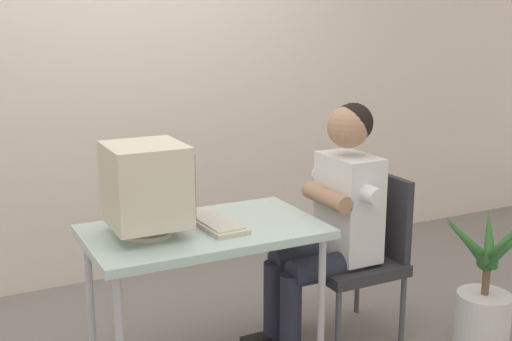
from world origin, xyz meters
TOP-DOWN VIEW (x-y plane):
  - wall_back at (0.30, 1.40)m, footprint 8.00×0.10m
  - desk at (0.00, 0.00)m, footprint 1.12×0.66m
  - crt_monitor at (-0.27, 0.02)m, footprint 0.35×0.36m
  - keyboard at (0.06, 0.01)m, footprint 0.19×0.44m
  - office_chair at (0.90, -0.04)m, footprint 0.47×0.47m
  - person_seated at (0.71, -0.04)m, footprint 0.69×0.55m
  - potted_plant at (1.40, -0.45)m, footprint 0.56×0.52m

SIDE VIEW (x-z plane):
  - potted_plant at x=1.40m, z-range -0.06..0.68m
  - office_chair at x=0.90m, z-range 0.04..0.93m
  - desk at x=0.00m, z-range 0.31..1.04m
  - person_seated at x=0.71m, z-range 0.06..1.35m
  - keyboard at x=0.06m, z-range 0.73..0.76m
  - crt_monitor at x=-0.27m, z-range 0.75..1.18m
  - wall_back at x=0.30m, z-range 0.00..3.00m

